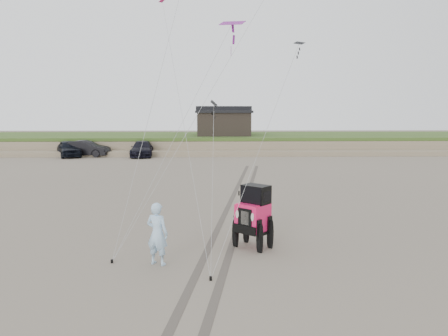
{
  "coord_description": "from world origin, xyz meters",
  "views": [
    {
      "loc": [
        0.83,
        -13.76,
        4.94
      ],
      "look_at": [
        1.23,
        3.0,
        2.6
      ],
      "focal_mm": 35.0,
      "sensor_mm": 36.0,
      "label": 1
    }
  ],
  "objects_px": {
    "truck_a": "(69,148)",
    "truck_c": "(142,149)",
    "jeep": "(253,223)",
    "truck_b": "(86,149)",
    "man": "(157,234)",
    "cabin": "(224,122)"
  },
  "relations": [
    {
      "from": "truck_a",
      "to": "jeep",
      "type": "bearing_deg",
      "value": -87.15
    },
    {
      "from": "cabin",
      "to": "truck_b",
      "type": "bearing_deg",
      "value": -155.04
    },
    {
      "from": "truck_b",
      "to": "jeep",
      "type": "bearing_deg",
      "value": -145.53
    },
    {
      "from": "truck_b",
      "to": "truck_c",
      "type": "relative_size",
      "value": 0.93
    },
    {
      "from": "cabin",
      "to": "jeep",
      "type": "relative_size",
      "value": 1.34
    },
    {
      "from": "truck_c",
      "to": "truck_b",
      "type": "bearing_deg",
      "value": 176.47
    },
    {
      "from": "truck_c",
      "to": "jeep",
      "type": "relative_size",
      "value": 1.09
    },
    {
      "from": "truck_c",
      "to": "man",
      "type": "distance_m",
      "value": 31.44
    },
    {
      "from": "cabin",
      "to": "man",
      "type": "distance_m",
      "value": 37.62
    },
    {
      "from": "truck_b",
      "to": "truck_c",
      "type": "height_order",
      "value": "truck_b"
    },
    {
      "from": "truck_a",
      "to": "cabin",
      "type": "bearing_deg",
      "value": -3.16
    },
    {
      "from": "truck_a",
      "to": "truck_c",
      "type": "xyz_separation_m",
      "value": [
        7.35,
        0.1,
        -0.07
      ]
    },
    {
      "from": "cabin",
      "to": "jeep",
      "type": "bearing_deg",
      "value": -89.68
    },
    {
      "from": "truck_a",
      "to": "jeep",
      "type": "xyz_separation_m",
      "value": [
        15.99,
        -29.26,
        0.06
      ]
    },
    {
      "from": "jeep",
      "to": "man",
      "type": "relative_size",
      "value": 2.39
    },
    {
      "from": "cabin",
      "to": "truck_a",
      "type": "distance_m",
      "value": 17.28
    },
    {
      "from": "cabin",
      "to": "man",
      "type": "height_order",
      "value": "cabin"
    },
    {
      "from": "truck_c",
      "to": "man",
      "type": "relative_size",
      "value": 2.61
    },
    {
      "from": "truck_c",
      "to": "jeep",
      "type": "xyz_separation_m",
      "value": [
        8.64,
        -29.37,
        0.13
      ]
    },
    {
      "from": "jeep",
      "to": "man",
      "type": "bearing_deg",
      "value": -112.21
    },
    {
      "from": "jeep",
      "to": "truck_a",
      "type": "bearing_deg",
      "value": 159.64
    },
    {
      "from": "cabin",
      "to": "man",
      "type": "relative_size",
      "value": 3.19
    }
  ]
}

